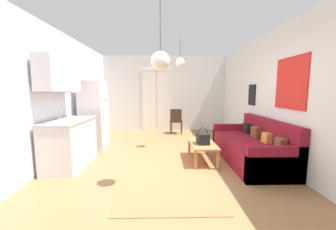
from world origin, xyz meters
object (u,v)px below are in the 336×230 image
object	(u,v)px
handbag	(203,138)
bamboo_vase	(201,135)
pendant_lamp_near	(160,61)
pendant_lamp_far	(180,62)
couch	(252,148)
coffee_table	(202,145)
refrigerator	(94,115)
accent_chair	(176,120)

from	to	relation	value
handbag	bamboo_vase	bearing A→B (deg)	84.79
pendant_lamp_near	pendant_lamp_far	world-z (taller)	same
couch	pendant_lamp_near	size ratio (longest dim) A/B	2.25
coffee_table	bamboo_vase	bearing A→B (deg)	84.48
pendant_lamp_far	bamboo_vase	bearing A→B (deg)	-55.58
handbag	refrigerator	bearing A→B (deg)	157.50
accent_chair	pendant_lamp_near	world-z (taller)	pendant_lamp_near
couch	coffee_table	distance (m)	1.05
bamboo_vase	pendant_lamp_far	world-z (taller)	pendant_lamp_far
bamboo_vase	pendant_lamp_near	xyz separation A→B (m)	(-0.88, -1.44, 1.41)
coffee_table	accent_chair	xyz separation A→B (m)	(-0.38, 2.67, 0.13)
bamboo_vase	pendant_lamp_far	bearing A→B (deg)	124.42
pendant_lamp_near	refrigerator	bearing A→B (deg)	129.05
couch	handbag	distance (m)	1.08
coffee_table	refrigerator	xyz separation A→B (m)	(-2.57, 0.97, 0.51)
bamboo_vase	pendant_lamp_far	size ratio (longest dim) A/B	0.59
handbag	pendant_lamp_far	world-z (taller)	pendant_lamp_far
refrigerator	coffee_table	bearing A→B (deg)	-20.70
accent_chair	pendant_lamp_near	size ratio (longest dim) A/B	0.88
bamboo_vase	accent_chair	world-z (taller)	accent_chair
coffee_table	accent_chair	distance (m)	2.70
couch	pendant_lamp_far	world-z (taller)	pendant_lamp_far
handbag	refrigerator	xyz separation A→B (m)	(-2.57, 1.06, 0.35)
coffee_table	bamboo_vase	distance (m)	0.32
accent_chair	bamboo_vase	bearing A→B (deg)	108.63
bamboo_vase	refrigerator	size ratio (longest dim) A/B	0.23
handbag	refrigerator	size ratio (longest dim) A/B	0.20
refrigerator	accent_chair	size ratio (longest dim) A/B	1.99
coffee_table	handbag	distance (m)	0.19
bamboo_vase	accent_chair	xyz separation A→B (m)	(-0.41, 2.38, -0.01)
couch	pendant_lamp_far	xyz separation A→B (m)	(-1.45, 0.95, 1.88)
bamboo_vase	handbag	xyz separation A→B (m)	(-0.03, -0.38, 0.02)
handbag	pendant_lamp_far	xyz separation A→B (m)	(-0.40, 1.01, 1.65)
handbag	pendant_lamp_far	size ratio (longest dim) A/B	0.50
couch	pendant_lamp_near	world-z (taller)	pendant_lamp_near
pendant_lamp_near	couch	bearing A→B (deg)	30.51
bamboo_vase	pendant_lamp_near	size ratio (longest dim) A/B	0.41
bamboo_vase	handbag	bearing A→B (deg)	-95.21
refrigerator	pendant_lamp_near	world-z (taller)	pendant_lamp_near
refrigerator	pendant_lamp_far	size ratio (longest dim) A/B	2.54
couch	coffee_table	world-z (taller)	couch
couch	pendant_lamp_near	distance (m)	2.73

